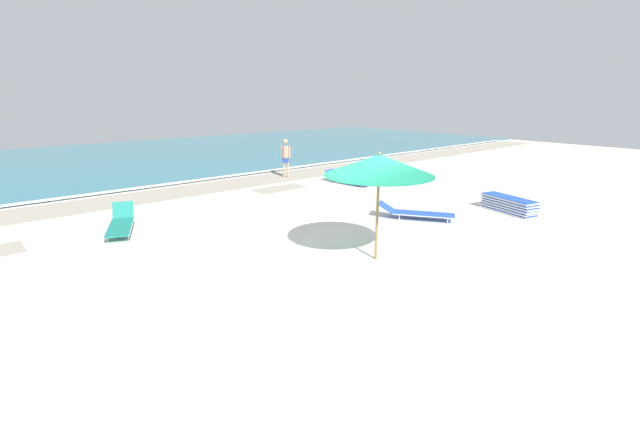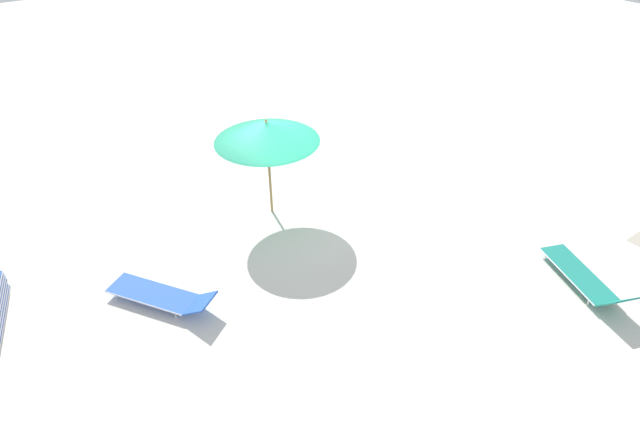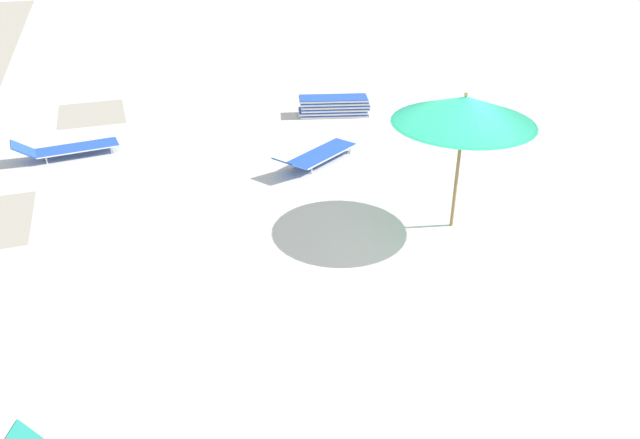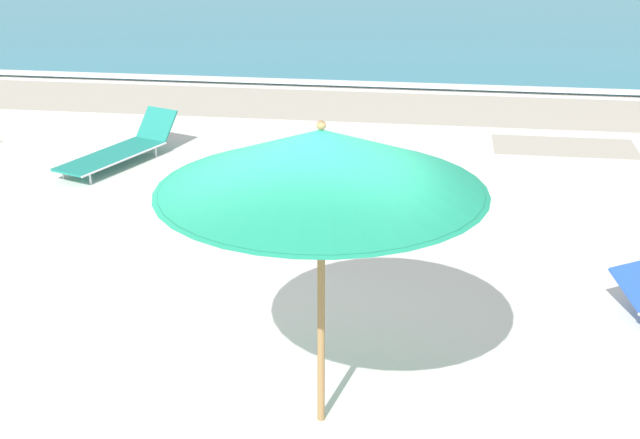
% 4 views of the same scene
% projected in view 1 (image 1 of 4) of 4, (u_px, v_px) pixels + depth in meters
% --- Properties ---
extents(ground_plane, '(60.00, 60.00, 0.16)m').
position_uv_depth(ground_plane, '(346.00, 258.00, 10.32)').
color(ground_plane, silver).
extents(ocean_water, '(60.00, 19.39, 0.07)m').
position_uv_depth(ocean_water, '(107.00, 160.00, 25.15)').
color(ocean_water, teal).
rests_on(ocean_water, ground_plane).
extents(beach_umbrella, '(2.45, 2.45, 2.51)m').
position_uv_depth(beach_umbrella, '(379.00, 165.00, 9.40)').
color(beach_umbrella, '#9E7547').
rests_on(beach_umbrella, ground_plane).
extents(lounger_stack, '(1.07, 2.00, 0.49)m').
position_uv_depth(lounger_stack, '(509.00, 205.00, 13.95)').
color(lounger_stack, blue).
rests_on(lounger_stack, ground_plane).
extents(sun_lounger_under_umbrella, '(1.37, 2.26, 0.61)m').
position_uv_depth(sun_lounger_under_umbrella, '(121.00, 223.00, 12.04)').
color(sun_lounger_under_umbrella, '#1E8475').
rests_on(sun_lounger_under_umbrella, ground_plane).
extents(sun_lounger_beside_umbrella, '(1.78, 2.26, 0.46)m').
position_uv_depth(sun_lounger_beside_umbrella, '(416.00, 213.00, 13.20)').
color(sun_lounger_beside_umbrella, blue).
rests_on(sun_lounger_beside_umbrella, ground_plane).
extents(sun_lounger_near_water_left, '(0.86, 2.31, 0.50)m').
position_uv_depth(sun_lounger_near_water_left, '(348.00, 179.00, 18.43)').
color(sun_lounger_near_water_left, blue).
rests_on(sun_lounger_near_water_left, ground_plane).
extents(beachgoer_wading_adult, '(0.31, 0.40, 1.76)m').
position_uv_depth(beachgoer_wading_adult, '(286.00, 156.00, 19.66)').
color(beachgoer_wading_adult, tan).
rests_on(beachgoer_wading_adult, ground_plane).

